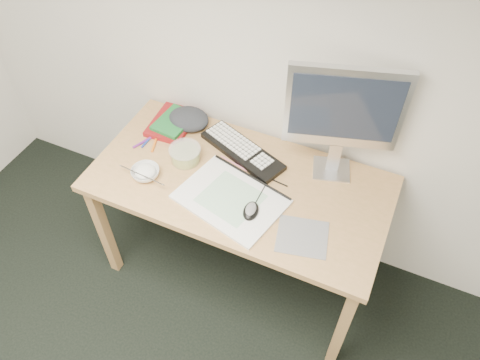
% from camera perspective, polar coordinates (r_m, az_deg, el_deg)
% --- Properties ---
extents(desk, '(1.40, 0.70, 0.75)m').
position_cam_1_polar(desk, '(2.25, -0.11, -1.56)').
color(desk, tan).
rests_on(desk, ground).
extents(mousepad, '(0.25, 0.24, 0.00)m').
position_cam_1_polar(mousepad, '(2.01, 7.60, -6.86)').
color(mousepad, slate).
rests_on(mousepad, desk).
extents(sketchpad, '(0.53, 0.43, 0.01)m').
position_cam_1_polar(sketchpad, '(2.11, -1.14, -2.32)').
color(sketchpad, white).
rests_on(sketchpad, desk).
extents(keyboard, '(0.48, 0.30, 0.03)m').
position_cam_1_polar(keyboard, '(2.30, 0.30, 3.55)').
color(keyboard, black).
rests_on(keyboard, desk).
extents(monitor, '(0.49, 0.20, 0.58)m').
position_cam_1_polar(monitor, '(2.03, 12.53, 8.18)').
color(monitor, silver).
rests_on(monitor, desk).
extents(mouse, '(0.08, 0.12, 0.04)m').
position_cam_1_polar(mouse, '(2.04, 1.33, -3.58)').
color(mouse, black).
rests_on(mouse, sketchpad).
extents(rice_bowl, '(0.16, 0.16, 0.04)m').
position_cam_1_polar(rice_bowl, '(2.24, -11.44, 0.86)').
color(rice_bowl, white).
rests_on(rice_bowl, desk).
extents(chopsticks, '(0.25, 0.04, 0.02)m').
position_cam_1_polar(chopsticks, '(2.20, -11.89, 0.59)').
color(chopsticks, '#BCBCBE').
rests_on(chopsticks, rice_bowl).
extents(fruit_tub, '(0.20, 0.20, 0.08)m').
position_cam_1_polar(fruit_tub, '(2.27, -6.69, 3.13)').
color(fruit_tub, '#EFDF54').
rests_on(fruit_tub, desk).
extents(book_red, '(0.22, 0.28, 0.03)m').
position_cam_1_polar(book_red, '(2.48, -8.27, 6.89)').
color(book_red, maroon).
rests_on(book_red, desk).
extents(book_green, '(0.18, 0.23, 0.02)m').
position_cam_1_polar(book_green, '(2.45, -8.00, 7.10)').
color(book_green, '#1A6A2E').
rests_on(book_green, book_red).
extents(cloth_lump, '(0.20, 0.18, 0.07)m').
position_cam_1_polar(cloth_lump, '(2.46, -6.27, 7.39)').
color(cloth_lump, '#25282C').
rests_on(cloth_lump, desk).
extents(pencil_pink, '(0.17, 0.05, 0.01)m').
position_cam_1_polar(pencil_pink, '(2.26, -0.61, 1.98)').
color(pencil_pink, pink).
rests_on(pencil_pink, desk).
extents(pencil_tan, '(0.13, 0.16, 0.01)m').
position_cam_1_polar(pencil_tan, '(2.19, -0.67, 0.09)').
color(pencil_tan, tan).
rests_on(pencil_tan, desk).
extents(pencil_black, '(0.18, 0.03, 0.01)m').
position_cam_1_polar(pencil_black, '(2.20, 3.72, 0.15)').
color(pencil_black, black).
rests_on(pencil_black, desk).
extents(marker_blue, '(0.02, 0.12, 0.01)m').
position_cam_1_polar(marker_blue, '(2.42, -11.11, 4.81)').
color(marker_blue, '#1D369E').
rests_on(marker_blue, desk).
extents(marker_orange, '(0.05, 0.13, 0.01)m').
position_cam_1_polar(marker_orange, '(2.40, -10.30, 4.59)').
color(marker_orange, orange).
rests_on(marker_orange, desk).
extents(marker_purple, '(0.07, 0.13, 0.01)m').
position_cam_1_polar(marker_purple, '(2.41, -11.55, 4.68)').
color(marker_purple, '#6C2380').
rests_on(marker_purple, desk).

